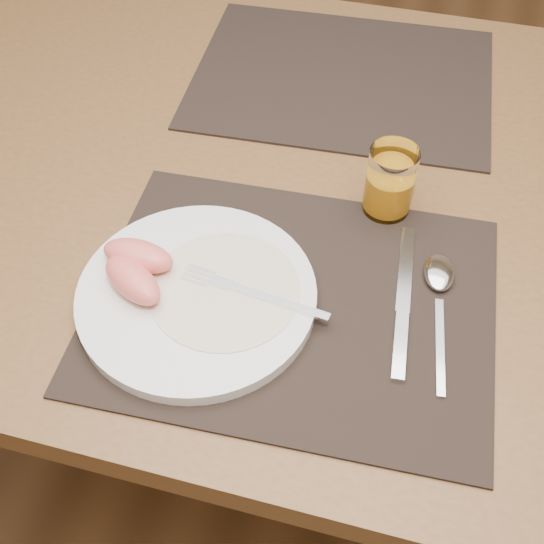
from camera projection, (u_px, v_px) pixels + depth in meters
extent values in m
plane|color=brown|center=(301.00, 430.00, 1.49)|extent=(5.00, 5.00, 0.00)
cube|color=brown|center=(318.00, 185.00, 0.93)|extent=(1.40, 0.90, 0.04)
cylinder|color=brown|center=(78.00, 149.00, 1.55)|extent=(0.06, 0.06, 0.71)
cube|color=black|center=(293.00, 302.00, 0.77)|extent=(0.46, 0.37, 0.00)
cube|color=black|center=(342.00, 78.00, 1.05)|extent=(0.47, 0.37, 0.00)
cylinder|color=white|center=(197.00, 295.00, 0.77)|extent=(0.27, 0.27, 0.02)
cylinder|color=white|center=(225.00, 289.00, 0.76)|extent=(0.17, 0.17, 0.00)
cube|color=silver|center=(280.00, 302.00, 0.75)|extent=(0.12, 0.02, 0.00)
cube|color=silver|center=(222.00, 283.00, 0.76)|extent=(0.03, 0.02, 0.00)
cube|color=silver|center=(198.00, 275.00, 0.77)|extent=(0.04, 0.03, 0.00)
cube|color=silver|center=(406.00, 268.00, 0.80)|extent=(0.03, 0.13, 0.00)
cube|color=silver|center=(400.00, 345.00, 0.73)|extent=(0.02, 0.09, 0.01)
cube|color=silver|center=(440.00, 346.00, 0.73)|extent=(0.02, 0.13, 0.00)
ellipsoid|color=silver|center=(439.00, 272.00, 0.79)|extent=(0.04, 0.06, 0.01)
cylinder|color=white|center=(390.00, 181.00, 0.83)|extent=(0.06, 0.06, 0.09)
cylinder|color=orange|center=(388.00, 191.00, 0.84)|extent=(0.05, 0.05, 0.05)
ellipsoid|color=#EF6F61|center=(133.00, 280.00, 0.75)|extent=(0.09, 0.08, 0.03)
ellipsoid|color=#EF6F61|center=(138.00, 256.00, 0.77)|extent=(0.09, 0.04, 0.03)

